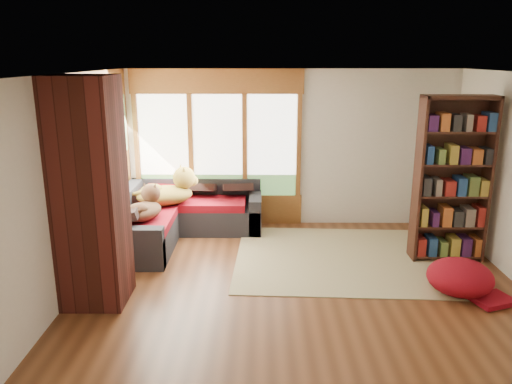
% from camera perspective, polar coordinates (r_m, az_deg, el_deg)
% --- Properties ---
extents(floor, '(5.50, 5.50, 0.00)m').
position_cam_1_polar(floor, '(6.37, 4.97, -10.73)').
color(floor, '#512C16').
rests_on(floor, ground).
extents(ceiling, '(5.50, 5.50, 0.00)m').
position_cam_1_polar(ceiling, '(5.74, 5.58, 13.32)').
color(ceiling, white).
extents(wall_back, '(5.50, 0.04, 2.60)m').
position_cam_1_polar(wall_back, '(8.36, 3.88, 4.97)').
color(wall_back, silver).
rests_on(wall_back, ground).
extents(wall_front, '(5.50, 0.04, 2.60)m').
position_cam_1_polar(wall_front, '(3.57, 8.53, -9.48)').
color(wall_front, silver).
rests_on(wall_front, ground).
extents(wall_left, '(0.04, 5.00, 2.60)m').
position_cam_1_polar(wall_left, '(6.32, -20.44, 0.67)').
color(wall_left, silver).
rests_on(wall_left, ground).
extents(windows_back, '(2.82, 0.10, 1.90)m').
position_cam_1_polar(windows_back, '(8.34, -4.40, 5.28)').
color(windows_back, brown).
rests_on(windows_back, wall_back).
extents(windows_left, '(0.10, 2.62, 1.90)m').
position_cam_1_polar(windows_left, '(7.40, -17.05, 3.38)').
color(windows_left, brown).
rests_on(windows_left, wall_left).
extents(roller_blind, '(0.03, 0.72, 0.90)m').
position_cam_1_polar(roller_blind, '(8.11, -15.35, 7.37)').
color(roller_blind, '#698959').
rests_on(roller_blind, wall_left).
extents(brick_chimney, '(0.70, 0.70, 2.60)m').
position_cam_1_polar(brick_chimney, '(5.88, -18.43, -0.19)').
color(brick_chimney, '#471914').
rests_on(brick_chimney, ground).
extents(sectional_sofa, '(2.20, 2.20, 0.80)m').
position_cam_1_polar(sectional_sofa, '(7.95, -10.14, -3.21)').
color(sectional_sofa, black).
rests_on(sectional_sofa, ground).
extents(area_rug, '(3.32, 2.60, 0.01)m').
position_cam_1_polar(area_rug, '(7.30, 10.63, -7.43)').
color(area_rug, beige).
rests_on(area_rug, ground).
extents(bookshelf, '(0.98, 0.33, 2.30)m').
position_cam_1_polar(bookshelf, '(7.33, 21.53, 1.27)').
color(bookshelf, '#3B1D13').
rests_on(bookshelf, ground).
extents(pouf, '(0.83, 0.83, 0.42)m').
position_cam_1_polar(pouf, '(6.58, 22.29, -8.91)').
color(pouf, maroon).
rests_on(pouf, area_rug).
extents(dog_tan, '(1.04, 0.86, 0.51)m').
position_cam_1_polar(dog_tan, '(7.93, -9.88, 0.46)').
color(dog_tan, olive).
rests_on(dog_tan, sectional_sofa).
extents(dog_brindle, '(0.60, 0.80, 0.40)m').
position_cam_1_polar(dog_brindle, '(7.33, -12.55, -1.38)').
color(dog_brindle, '#412617').
rests_on(dog_brindle, sectional_sofa).
extents(throw_pillows, '(1.98, 1.68, 0.45)m').
position_cam_1_polar(throw_pillows, '(7.94, -9.84, 0.48)').
color(throw_pillows, black).
rests_on(throw_pillows, sectional_sofa).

